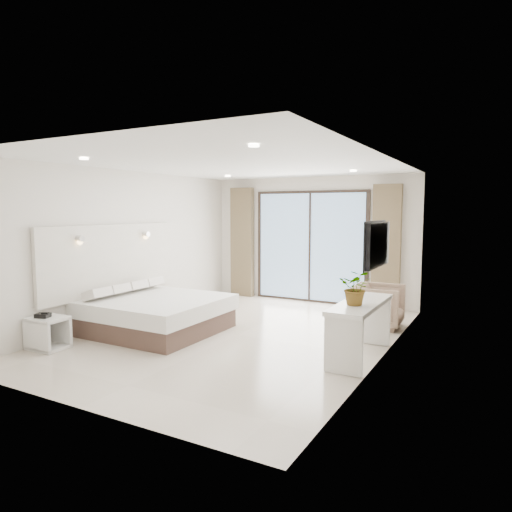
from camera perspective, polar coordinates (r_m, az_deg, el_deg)
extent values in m
plane|color=beige|center=(7.43, -2.34, -9.83)|extent=(6.20, 6.20, 0.00)
cube|color=silver|center=(9.96, 6.87, 2.02)|extent=(4.60, 0.02, 2.70)
cube|color=silver|center=(4.82, -21.79, -2.39)|extent=(4.60, 0.02, 2.70)
cube|color=silver|center=(8.60, -15.63, 1.24)|extent=(0.02, 6.20, 2.70)
cube|color=silver|center=(6.32, 15.79, -0.34)|extent=(0.02, 6.20, 2.70)
cube|color=white|center=(7.19, -2.43, 11.38)|extent=(4.60, 6.20, 0.02)
cube|color=silver|center=(8.27, -17.50, -0.38)|extent=(0.08, 3.00, 1.20)
cube|color=black|center=(6.13, 15.00, 1.38)|extent=(0.06, 1.00, 0.58)
cube|color=black|center=(6.14, 14.64, 1.40)|extent=(0.02, 1.04, 0.62)
cube|color=black|center=(9.94, 6.80, 1.14)|extent=(2.56, 0.04, 2.42)
cube|color=#88AEDA|center=(9.91, 6.74, 1.13)|extent=(2.40, 0.01, 2.30)
cube|color=brown|center=(10.57, -1.75, 1.73)|extent=(0.55, 0.14, 2.50)
cube|color=brown|center=(9.34, 15.98, 0.97)|extent=(0.55, 0.14, 2.50)
cylinder|color=white|center=(6.64, -20.71, 11.30)|extent=(0.12, 0.12, 0.02)
cylinder|color=white|center=(4.99, -0.28, 13.61)|extent=(0.12, 0.12, 0.02)
cylinder|color=white|center=(9.39, -3.55, 9.94)|extent=(0.12, 0.12, 0.02)
cylinder|color=white|center=(8.31, 12.06, 10.37)|extent=(0.12, 0.12, 0.02)
cube|color=brown|center=(7.78, -12.29, -8.07)|extent=(1.93, 1.84, 0.31)
cube|color=white|center=(7.72, -12.34, -6.05)|extent=(2.01, 1.91, 0.25)
cube|color=white|center=(7.70, -19.21, -4.78)|extent=(0.28, 0.39, 0.14)
cube|color=white|center=(7.98, -16.99, -4.34)|extent=(0.28, 0.39, 0.14)
cube|color=white|center=(8.28, -14.88, -3.93)|extent=(0.28, 0.39, 0.14)
cube|color=white|center=(8.58, -12.96, -3.54)|extent=(0.28, 0.39, 0.14)
cube|color=white|center=(7.25, -24.62, -7.13)|extent=(0.53, 0.44, 0.05)
cube|color=white|center=(7.35, -24.48, -10.31)|extent=(0.53, 0.44, 0.05)
cube|color=white|center=(7.19, -25.75, -9.03)|extent=(0.51, 0.07, 0.42)
cube|color=white|center=(7.41, -23.39, -8.51)|extent=(0.51, 0.07, 0.42)
cube|color=black|center=(7.23, -25.10, -6.74)|extent=(0.22, 0.20, 0.06)
cube|color=white|center=(6.30, 12.94, -5.90)|extent=(0.50, 1.59, 0.06)
cube|color=white|center=(5.73, 10.87, -11.02)|extent=(0.48, 0.06, 0.71)
cube|color=white|center=(7.05, 14.47, -7.88)|extent=(0.48, 0.06, 0.71)
imported|color=#33662D|center=(6.05, 12.42, -4.35)|extent=(0.45, 0.49, 0.36)
imported|color=#926E5F|center=(8.13, 15.09, -5.75)|extent=(0.77, 0.82, 0.80)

